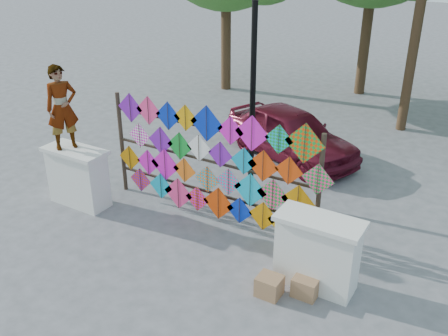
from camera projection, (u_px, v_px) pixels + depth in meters
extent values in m
plane|color=gray|center=(189.00, 233.00, 9.80)|extent=(80.00, 80.00, 0.00)
cube|color=white|center=(78.00, 178.00, 10.64)|extent=(1.30, 0.55, 1.20)
cube|color=white|center=(74.00, 151.00, 10.37)|extent=(1.40, 0.65, 0.08)
cube|color=white|center=(317.00, 255.00, 8.13)|extent=(1.30, 0.55, 1.20)
cube|color=white|center=(320.00, 221.00, 7.86)|extent=(1.40, 0.65, 0.08)
cylinder|color=#31251B|center=(122.00, 143.00, 10.99)|extent=(0.09, 0.09, 2.30)
cylinder|color=#31251B|center=(319.00, 194.00, 8.86)|extent=(0.09, 0.09, 2.30)
cube|color=#31251B|center=(210.00, 192.00, 10.18)|extent=(4.60, 0.04, 0.04)
cube|color=#31251B|center=(210.00, 161.00, 9.88)|extent=(4.60, 0.04, 0.04)
cube|color=#31251B|center=(209.00, 128.00, 9.58)|extent=(4.60, 0.04, 0.04)
cube|color=purple|center=(130.00, 108.00, 10.38)|extent=(0.64, 0.01, 0.64)
cube|color=#31251B|center=(130.00, 108.00, 10.37)|extent=(0.01, 0.01, 0.63)
cube|color=#FF377D|center=(148.00, 111.00, 10.15)|extent=(0.62, 0.01, 0.62)
cube|color=#31251B|center=(148.00, 111.00, 10.14)|extent=(0.01, 0.01, 0.61)
cube|color=#0728B6|center=(168.00, 116.00, 9.93)|extent=(0.60, 0.01, 0.60)
cube|color=#31251B|center=(168.00, 116.00, 9.92)|extent=(0.01, 0.01, 0.59)
cube|color=orange|center=(185.00, 118.00, 9.71)|extent=(0.55, 0.01, 0.55)
cube|color=#31251B|center=(185.00, 118.00, 9.70)|extent=(0.01, 0.01, 0.54)
cube|color=#0728B6|center=(207.00, 124.00, 9.50)|extent=(0.74, 0.01, 0.74)
cube|color=#31251B|center=(206.00, 124.00, 9.49)|extent=(0.01, 0.01, 0.73)
cube|color=#F617CA|center=(230.00, 131.00, 9.27)|extent=(0.57, 0.01, 0.57)
cube|color=#31251B|center=(230.00, 131.00, 9.26)|extent=(0.01, 0.01, 0.56)
cube|color=#F617CA|center=(252.00, 134.00, 9.05)|extent=(0.70, 0.01, 0.70)
cube|color=#31251B|center=(252.00, 134.00, 9.04)|extent=(0.01, 0.01, 0.69)
cube|color=#0CABCE|center=(279.00, 139.00, 8.80)|extent=(0.56, 0.01, 0.56)
cube|color=#31251B|center=(279.00, 140.00, 8.79)|extent=(0.01, 0.01, 0.55)
cube|color=#11902C|center=(305.00, 143.00, 8.56)|extent=(0.75, 0.01, 0.75)
cube|color=#31251B|center=(304.00, 144.00, 8.55)|extent=(0.01, 0.01, 0.74)
cube|color=#F617CA|center=(140.00, 136.00, 10.48)|extent=(0.56, 0.01, 0.56)
cube|color=#31251B|center=(139.00, 136.00, 10.47)|extent=(0.01, 0.01, 0.55)
cube|color=purple|center=(161.00, 141.00, 10.22)|extent=(0.62, 0.01, 0.62)
cube|color=#31251B|center=(160.00, 141.00, 10.21)|extent=(0.01, 0.01, 0.61)
cube|color=#11902C|center=(180.00, 146.00, 10.01)|extent=(0.60, 0.01, 0.60)
cube|color=#31251B|center=(179.00, 146.00, 10.00)|extent=(0.01, 0.01, 0.59)
cube|color=white|center=(199.00, 148.00, 9.77)|extent=(0.57, 0.01, 0.57)
cube|color=#31251B|center=(199.00, 148.00, 9.76)|extent=(0.01, 0.01, 0.56)
cube|color=purple|center=(220.00, 155.00, 9.55)|extent=(0.55, 0.01, 0.55)
cube|color=#31251B|center=(220.00, 155.00, 9.54)|extent=(0.01, 0.01, 0.54)
cube|color=#0899C4|center=(244.00, 161.00, 9.32)|extent=(0.56, 0.01, 0.56)
cube|color=#31251B|center=(244.00, 161.00, 9.31)|extent=(0.01, 0.01, 0.55)
cube|color=#E03E09|center=(263.00, 166.00, 9.13)|extent=(0.64, 0.01, 0.64)
cube|color=#31251B|center=(263.00, 166.00, 9.13)|extent=(0.01, 0.01, 0.63)
cube|color=#E03E09|center=(289.00, 171.00, 8.88)|extent=(0.55, 0.01, 0.55)
cube|color=#31251B|center=(289.00, 171.00, 8.87)|extent=(0.01, 0.01, 0.54)
cube|color=#FF377D|center=(318.00, 179.00, 8.64)|extent=(0.61, 0.01, 0.61)
cube|color=#31251B|center=(318.00, 180.00, 8.63)|extent=(0.01, 0.01, 0.60)
cube|color=orange|center=(130.00, 158.00, 10.83)|extent=(0.57, 0.01, 0.57)
cube|color=#31251B|center=(130.00, 158.00, 10.82)|extent=(0.01, 0.01, 0.56)
cube|color=#F617CA|center=(148.00, 162.00, 10.59)|extent=(0.59, 0.01, 0.59)
cube|color=#31251B|center=(148.00, 163.00, 10.58)|extent=(0.01, 0.01, 0.58)
cube|color=#F617CA|center=(165.00, 165.00, 10.36)|extent=(0.72, 0.01, 0.72)
cube|color=#31251B|center=(165.00, 165.00, 10.35)|extent=(0.01, 0.01, 0.70)
cube|color=orange|center=(184.00, 170.00, 10.13)|extent=(0.55, 0.01, 0.55)
cube|color=#31251B|center=(184.00, 170.00, 10.12)|extent=(0.01, 0.01, 0.54)
cube|color=#0899C4|center=(207.00, 179.00, 9.90)|extent=(0.58, 0.01, 0.58)
cube|color=#31251B|center=(207.00, 180.00, 9.89)|extent=(0.01, 0.01, 0.57)
cube|color=#0CABCE|center=(229.00, 182.00, 9.64)|extent=(0.57, 0.01, 0.57)
cube|color=#31251B|center=(228.00, 182.00, 9.63)|extent=(0.01, 0.01, 0.56)
cube|color=#0CABCE|center=(250.00, 190.00, 9.45)|extent=(0.71, 0.01, 0.71)
cube|color=#31251B|center=(250.00, 190.00, 9.44)|extent=(0.01, 0.01, 0.69)
cube|color=#11902C|center=(273.00, 195.00, 9.21)|extent=(0.66, 0.01, 0.66)
cube|color=#31251B|center=(272.00, 195.00, 9.20)|extent=(0.01, 0.01, 0.64)
cube|color=orange|center=(298.00, 201.00, 8.98)|extent=(0.66, 0.01, 0.66)
cube|color=#31251B|center=(298.00, 202.00, 8.97)|extent=(0.01, 0.01, 0.65)
cube|color=#E03E09|center=(141.00, 180.00, 10.85)|extent=(0.56, 0.01, 0.56)
cube|color=#31251B|center=(140.00, 180.00, 10.84)|extent=(0.01, 0.01, 0.55)
cube|color=#0CABCE|center=(161.00, 186.00, 10.60)|extent=(0.60, 0.01, 0.60)
cube|color=#31251B|center=(161.00, 186.00, 10.59)|extent=(0.01, 0.01, 0.59)
cube|color=#FF377D|center=(178.00, 193.00, 10.41)|extent=(0.72, 0.01, 0.72)
cube|color=#31251B|center=(178.00, 194.00, 10.40)|extent=(0.01, 0.01, 0.70)
cube|color=#F617CA|center=(197.00, 199.00, 10.19)|extent=(0.57, 0.01, 0.57)
cube|color=#31251B|center=(197.00, 199.00, 10.18)|extent=(0.01, 0.01, 0.56)
cube|color=#E03E09|center=(218.00, 203.00, 9.93)|extent=(0.71, 0.01, 0.71)
cube|color=#31251B|center=(218.00, 204.00, 9.92)|extent=(0.01, 0.01, 0.70)
cube|color=#0728B6|center=(239.00, 211.00, 9.72)|extent=(0.57, 0.01, 0.57)
cube|color=#31251B|center=(239.00, 211.00, 9.71)|extent=(0.01, 0.01, 0.56)
cube|color=orange|center=(263.00, 216.00, 9.47)|extent=(0.62, 0.01, 0.62)
cube|color=#31251B|center=(263.00, 216.00, 9.46)|extent=(0.01, 0.01, 0.61)
cube|color=orange|center=(285.00, 223.00, 9.25)|extent=(0.74, 0.01, 0.74)
cube|color=#31251B|center=(285.00, 224.00, 9.25)|extent=(0.01, 0.01, 0.73)
cube|color=#0CABCE|center=(308.00, 231.00, 9.05)|extent=(0.55, 0.01, 0.55)
cube|color=#31251B|center=(308.00, 231.00, 9.04)|extent=(0.01, 0.01, 0.54)
cylinder|color=#4C3920|center=(226.00, 37.00, 18.03)|extent=(0.36, 0.36, 3.85)
cylinder|color=#4C3920|center=(366.00, 36.00, 17.43)|extent=(0.36, 0.36, 4.12)
cylinder|color=#4C3920|center=(415.00, 36.00, 13.79)|extent=(0.28, 0.28, 5.50)
imported|color=#99999E|center=(62.00, 108.00, 10.06)|extent=(0.67, 0.76, 1.75)
imported|color=#5A0F20|center=(291.00, 133.00, 12.86)|extent=(4.20, 2.94, 1.33)
cylinder|color=black|center=(252.00, 106.00, 10.31)|extent=(0.12, 0.12, 4.20)
cube|color=#AF7754|center=(269.00, 286.00, 8.07)|extent=(0.39, 0.35, 0.35)
cube|color=#AF7754|center=(306.00, 286.00, 8.08)|extent=(0.40, 0.37, 0.34)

